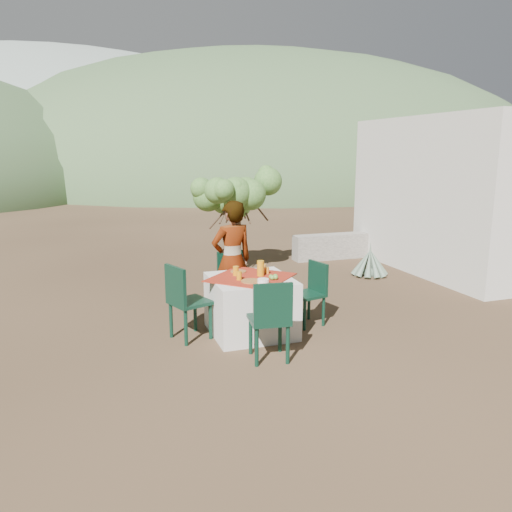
# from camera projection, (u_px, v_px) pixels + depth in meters

# --- Properties ---
(ground) EXTENTS (160.00, 160.00, 0.00)m
(ground) POSITION_uv_depth(u_px,v_px,m) (239.00, 323.00, 6.97)
(ground) COLOR #322316
(ground) RESTS_ON ground
(table) EXTENTS (1.30, 1.30, 0.76)m
(table) POSITION_uv_depth(u_px,v_px,m) (251.00, 305.00, 6.52)
(table) COLOR white
(table) RESTS_ON ground
(chair_far) EXTENTS (0.45, 0.45, 0.89)m
(chair_far) POSITION_uv_depth(u_px,v_px,m) (233.00, 278.00, 7.45)
(chair_far) COLOR black
(chair_far) RESTS_ON ground
(chair_near) EXTENTS (0.49, 0.49, 0.95)m
(chair_near) POSITION_uv_depth(u_px,v_px,m) (271.00, 317.00, 5.59)
(chair_near) COLOR black
(chair_near) RESTS_ON ground
(chair_left) EXTENTS (0.58, 0.58, 0.97)m
(chair_left) POSITION_uv_depth(u_px,v_px,m) (184.00, 299.00, 6.25)
(chair_left) COLOR black
(chair_left) RESTS_ON ground
(chair_right) EXTENTS (0.48, 0.48, 0.87)m
(chair_right) POSITION_uv_depth(u_px,v_px,m) (312.00, 290.00, 6.85)
(chair_right) COLOR black
(chair_right) RESTS_ON ground
(person) EXTENTS (0.68, 0.52, 1.69)m
(person) POSITION_uv_depth(u_px,v_px,m) (232.00, 260.00, 7.01)
(person) COLOR #8C6651
(person) RESTS_ON ground
(shrub_tree) EXTENTS (1.53, 1.51, 1.81)m
(shrub_tree) POSITION_uv_depth(u_px,v_px,m) (240.00, 200.00, 9.68)
(shrub_tree) COLOR #433021
(shrub_tree) RESTS_ON ground
(agave) EXTENTS (0.69, 0.70, 0.74)m
(agave) POSITION_uv_depth(u_px,v_px,m) (370.00, 263.00, 9.54)
(agave) COLOR slate
(agave) RESTS_ON ground
(guesthouse) EXTENTS (3.20, 4.20, 3.00)m
(guesthouse) POSITION_uv_depth(u_px,v_px,m) (477.00, 194.00, 10.08)
(guesthouse) COLOR beige
(guesthouse) RESTS_ON ground
(stone_wall) EXTENTS (2.60, 0.35, 0.55)m
(stone_wall) POSITION_uv_depth(u_px,v_px,m) (348.00, 245.00, 11.19)
(stone_wall) COLOR gray
(stone_wall) RESTS_ON ground
(hill_near_right) EXTENTS (48.00, 48.00, 20.00)m
(hill_near_right) POSITION_uv_depth(u_px,v_px,m) (251.00, 178.00, 44.08)
(hill_near_right) COLOR #354F2C
(hill_near_right) RESTS_ON ground
(hill_far_center) EXTENTS (60.00, 60.00, 24.00)m
(hill_far_center) POSITION_uv_depth(u_px,v_px,m) (65.00, 173.00, 53.90)
(hill_far_center) COLOR gray
(hill_far_center) RESTS_ON ground
(hill_far_right) EXTENTS (36.00, 36.00, 14.00)m
(hill_far_right) POSITION_uv_depth(u_px,v_px,m) (354.00, 171.00, 58.36)
(hill_far_right) COLOR gray
(hill_far_right) RESTS_ON ground
(plate_far) EXTENTS (0.21, 0.21, 0.01)m
(plate_far) POSITION_uv_depth(u_px,v_px,m) (238.00, 271.00, 6.70)
(plate_far) COLOR brown
(plate_far) RESTS_ON table
(plate_near) EXTENTS (0.26, 0.26, 0.01)m
(plate_near) POSITION_uv_depth(u_px,v_px,m) (251.00, 281.00, 6.21)
(plate_near) COLOR brown
(plate_near) RESTS_ON table
(glass_far) EXTENTS (0.08, 0.08, 0.12)m
(glass_far) POSITION_uv_depth(u_px,v_px,m) (236.00, 271.00, 6.50)
(glass_far) COLOR orange
(glass_far) RESTS_ON table
(glass_near) EXTENTS (0.07, 0.07, 0.11)m
(glass_near) POSITION_uv_depth(u_px,v_px,m) (239.00, 276.00, 6.29)
(glass_near) COLOR orange
(glass_near) RESTS_ON table
(juice_pitcher) EXTENTS (0.09, 0.09, 0.20)m
(juice_pitcher) POSITION_uv_depth(u_px,v_px,m) (261.00, 268.00, 6.47)
(juice_pitcher) COLOR orange
(juice_pitcher) RESTS_ON table
(bowl_plate) EXTENTS (0.18, 0.18, 0.01)m
(bowl_plate) POSITION_uv_depth(u_px,v_px,m) (263.00, 283.00, 6.10)
(bowl_plate) COLOR brown
(bowl_plate) RESTS_ON table
(white_bowl) EXTENTS (0.14, 0.14, 0.05)m
(white_bowl) POSITION_uv_depth(u_px,v_px,m) (263.00, 281.00, 6.09)
(white_bowl) COLOR white
(white_bowl) RESTS_ON bowl_plate
(jar_left) EXTENTS (0.05, 0.05, 0.09)m
(jar_left) POSITION_uv_depth(u_px,v_px,m) (267.00, 270.00, 6.60)
(jar_left) COLOR orange
(jar_left) RESTS_ON table
(jar_right) EXTENTS (0.07, 0.07, 0.11)m
(jar_right) POSITION_uv_depth(u_px,v_px,m) (264.00, 268.00, 6.68)
(jar_right) COLOR orange
(jar_right) RESTS_ON table
(napkin_holder) EXTENTS (0.08, 0.06, 0.10)m
(napkin_holder) POSITION_uv_depth(u_px,v_px,m) (261.00, 270.00, 6.60)
(napkin_holder) COLOR white
(napkin_holder) RESTS_ON table
(fruit_cluster) EXTENTS (0.12, 0.11, 0.06)m
(fruit_cluster) POSITION_uv_depth(u_px,v_px,m) (274.00, 277.00, 6.31)
(fruit_cluster) COLOR #619636
(fruit_cluster) RESTS_ON table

